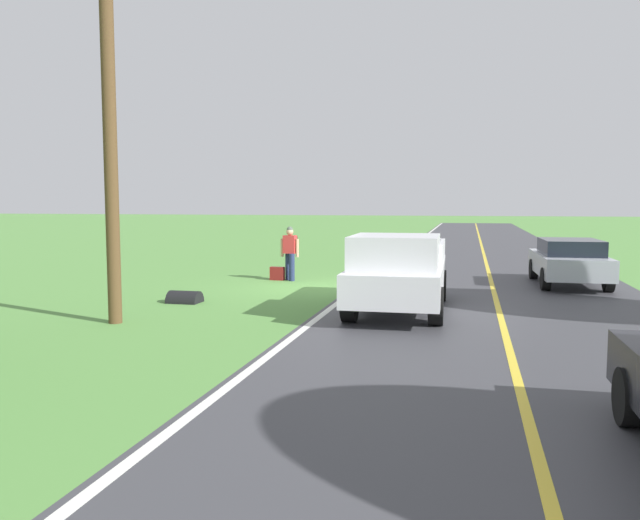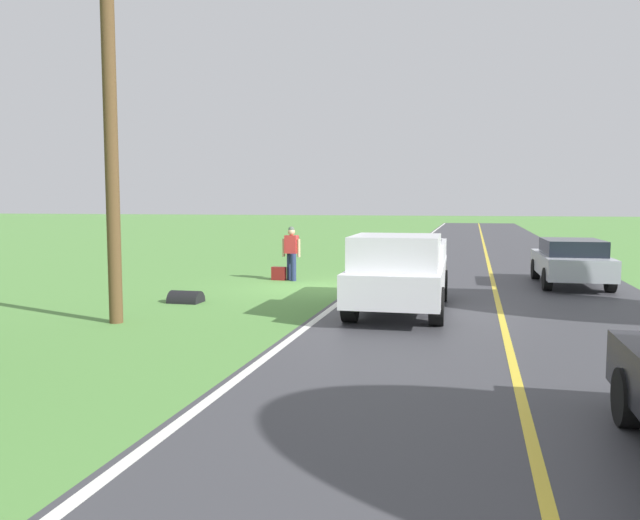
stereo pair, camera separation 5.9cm
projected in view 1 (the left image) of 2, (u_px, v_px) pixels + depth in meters
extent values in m
plane|color=#568E42|center=(320.00, 288.00, 18.76)|extent=(200.00, 200.00, 0.00)
cube|color=#3D3D42|center=(494.00, 293.00, 17.62)|extent=(8.16, 120.00, 0.00)
cube|color=silver|center=(356.00, 289.00, 18.51)|extent=(0.16, 117.60, 0.00)
cube|color=gold|center=(494.00, 293.00, 17.62)|extent=(0.14, 117.60, 0.00)
cylinder|color=navy|center=(292.00, 267.00, 20.37)|extent=(0.18, 0.18, 0.88)
cylinder|color=navy|center=(288.00, 266.00, 20.66)|extent=(0.18, 0.18, 0.88)
cube|color=red|center=(290.00, 244.00, 20.45)|extent=(0.42, 0.29, 0.58)
sphere|color=tan|center=(290.00, 232.00, 20.41)|extent=(0.23, 0.23, 0.23)
sphere|color=#4C564C|center=(290.00, 230.00, 20.40)|extent=(0.20, 0.20, 0.20)
cube|color=#591E19|center=(292.00, 243.00, 20.63)|extent=(0.33, 0.22, 0.44)
cylinder|color=tan|center=(297.00, 248.00, 20.36)|extent=(0.10, 0.10, 0.58)
cylinder|color=tan|center=(282.00, 248.00, 20.52)|extent=(0.10, 0.10, 0.58)
cube|color=maroon|center=(277.00, 273.00, 20.61)|extent=(0.47, 0.24, 0.43)
cube|color=silver|center=(400.00, 278.00, 14.91)|extent=(2.10, 5.44, 0.70)
cube|color=silver|center=(395.00, 252.00, 13.69)|extent=(1.88, 2.20, 0.72)
cube|color=black|center=(395.00, 249.00, 13.68)|extent=(1.70, 1.33, 0.43)
cube|color=silver|center=(442.00, 251.00, 15.71)|extent=(0.16, 3.03, 0.45)
cube|color=silver|center=(367.00, 250.00, 16.10)|extent=(0.16, 3.03, 0.45)
cube|color=silver|center=(408.00, 246.00, 17.38)|extent=(1.84, 0.14, 0.45)
cylinder|color=black|center=(436.00, 306.00, 13.05)|extent=(0.32, 0.81, 0.80)
cylinder|color=black|center=(350.00, 303.00, 13.42)|extent=(0.32, 0.81, 0.80)
cylinder|color=black|center=(440.00, 285.00, 16.26)|extent=(0.32, 0.81, 0.80)
cylinder|color=black|center=(370.00, 284.00, 16.64)|extent=(0.32, 0.81, 0.80)
cylinder|color=black|center=(629.00, 397.00, 7.19)|extent=(0.25, 0.66, 0.66)
cube|color=#B2B7C1|center=(568.00, 264.00, 19.37)|extent=(1.96, 4.44, 0.62)
cube|color=black|center=(570.00, 247.00, 19.12)|extent=(1.69, 2.41, 0.46)
cylinder|color=black|center=(534.00, 269.00, 20.93)|extent=(0.26, 0.67, 0.66)
cylinder|color=black|center=(588.00, 270.00, 20.59)|extent=(0.26, 0.67, 0.66)
cylinder|color=black|center=(546.00, 279.00, 18.21)|extent=(0.26, 0.67, 0.66)
cylinder|color=black|center=(609.00, 280.00, 17.86)|extent=(0.26, 0.67, 0.66)
cylinder|color=brown|center=(109.00, 115.00, 12.94)|extent=(0.28, 0.28, 8.62)
cylinder|color=black|center=(185.00, 303.00, 16.04)|extent=(0.80, 0.60, 0.60)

